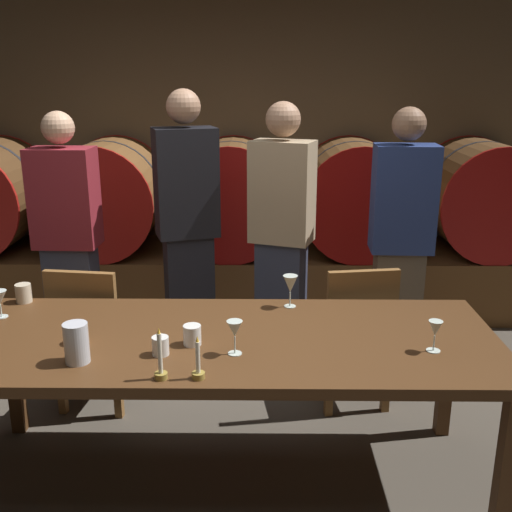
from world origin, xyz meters
TOP-DOWN VIEW (x-y plane):
  - ground_plane at (0.00, 0.00)m, footprint 7.56×7.56m
  - back_wall at (0.00, 2.84)m, footprint 5.82×0.24m
  - barrel_shelf at (0.00, 2.29)m, footprint 5.24×0.90m
  - wine_barrel_left at (-1.01, 2.29)m, footprint 0.90×0.89m
  - wine_barrel_center at (-0.00, 2.29)m, footprint 0.90×0.89m
  - wine_barrel_right at (0.99, 2.29)m, footprint 0.90×0.89m
  - wine_barrel_far_right at (2.02, 2.29)m, footprint 0.90×0.89m
  - dining_table at (0.07, -0.01)m, footprint 2.49×0.94m
  - chair_left at (-0.73, 0.66)m, footprint 0.45×0.45m
  - chair_right at (0.79, 0.70)m, footprint 0.45×0.45m
  - guest_far_left at (-0.95, 1.06)m, footprint 0.39×0.25m
  - guest_center_left at (-0.23, 1.20)m, footprint 0.44×0.34m
  - guest_center_right at (0.37, 1.20)m, footprint 0.44×0.35m
  - guest_far_right at (1.12, 1.14)m, footprint 0.39×0.26m
  - candle_left at (-0.15, -0.40)m, footprint 0.05×0.05m
  - candle_right at (-0.00, -0.40)m, footprint 0.05×0.05m
  - pitcher at (-0.51, -0.26)m, footprint 0.10×0.10m
  - wine_glass_center_left at (0.13, -0.18)m, footprint 0.07×0.07m
  - wine_glass_center_right at (0.39, 0.36)m, footprint 0.08×0.08m
  - wine_glass_far_right at (0.98, -0.15)m, footprint 0.06×0.06m
  - cup_far_left at (-0.99, 0.41)m, footprint 0.08×0.08m
  - cup_center_left at (-0.55, -0.08)m, footprint 0.07×0.07m
  - cup_center_right at (-0.18, -0.19)m, footprint 0.07×0.07m
  - cup_far_right at (-0.06, -0.09)m, footprint 0.08×0.08m

SIDE VIEW (x-z plane):
  - ground_plane at x=0.00m, z-range 0.00..0.00m
  - barrel_shelf at x=0.00m, z-range 0.00..0.51m
  - chair_left at x=-0.73m, z-range 0.05..0.93m
  - chair_right at x=0.79m, z-range 0.05..0.93m
  - dining_table at x=0.07m, z-range 0.32..1.08m
  - cup_center_right at x=-0.18m, z-range 0.76..0.84m
  - cup_center_left at x=-0.55m, z-range 0.76..0.84m
  - cup_far_right at x=-0.06m, z-range 0.76..0.85m
  - candle_right at x=0.00m, z-range 0.72..0.90m
  - cup_far_left at x=-0.99m, z-range 0.76..0.86m
  - candle_left at x=-0.15m, z-range 0.71..0.93m
  - pitcher at x=-0.51m, z-range 0.76..0.93m
  - wine_glass_far_right at x=0.98m, z-range 0.79..0.93m
  - guest_far_left at x=-0.95m, z-range 0.02..1.72m
  - wine_glass_center_left at x=0.13m, z-range 0.80..0.95m
  - wine_glass_center_right at x=0.39m, z-range 0.80..0.96m
  - guest_far_right at x=1.12m, z-range 0.02..1.74m
  - guest_center_right at x=0.37m, z-range 0.03..1.78m
  - guest_center_left at x=-0.23m, z-range 0.03..1.85m
  - wine_barrel_left at x=-1.01m, z-range 0.50..1.40m
  - wine_barrel_center at x=0.00m, z-range 0.50..1.40m
  - wine_barrel_right at x=0.99m, z-range 0.50..1.40m
  - wine_barrel_far_right at x=2.02m, z-range 0.50..1.40m
  - back_wall at x=0.00m, z-range 0.00..2.51m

